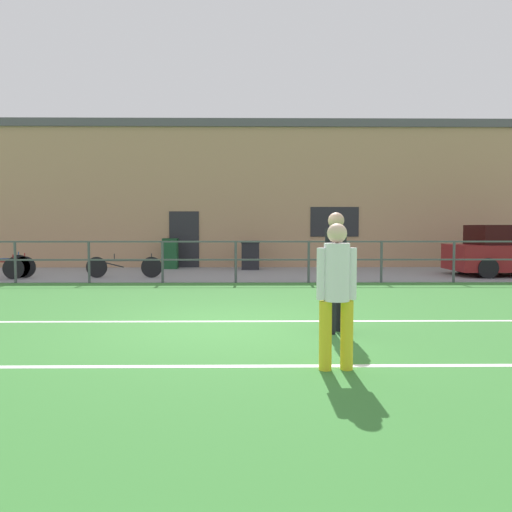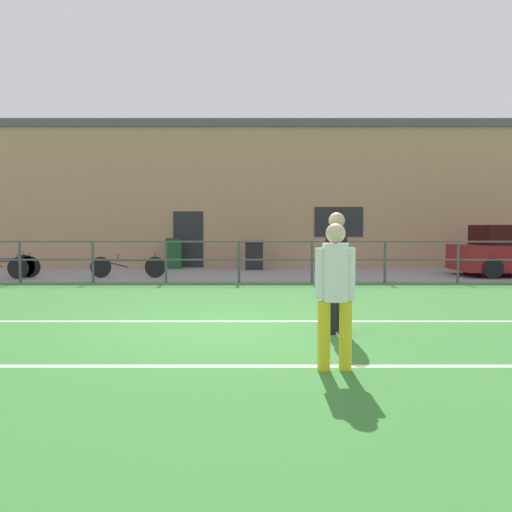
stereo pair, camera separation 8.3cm
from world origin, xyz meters
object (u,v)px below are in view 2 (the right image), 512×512
object	(u,v)px
player_goalkeeper	(334,265)
player_striker	(333,287)
trash_bin_1	(252,255)
trash_bin_0	(172,253)
bicycle_parked_3	(125,267)

from	to	relation	value
player_goalkeeper	player_striker	distance (m)	1.93
player_striker	trash_bin_1	bearing A→B (deg)	-89.76
player_goalkeeper	trash_bin_0	world-z (taller)	player_goalkeeper
trash_bin_1	player_goalkeeper	bearing A→B (deg)	-83.34
player_goalkeeper	trash_bin_1	bearing A→B (deg)	48.60
player_goalkeeper	bicycle_parked_3	xyz separation A→B (m)	(-4.98, 7.67, -0.64)
player_striker	trash_bin_0	xyz separation A→B (m)	(-3.78, 12.76, -0.32)
trash_bin_0	player_striker	bearing A→B (deg)	-73.48
trash_bin_0	trash_bin_1	xyz separation A→B (m)	(2.88, -0.38, -0.04)
bicycle_parked_3	trash_bin_1	world-z (taller)	trash_bin_1
bicycle_parked_3	trash_bin_1	bearing A→B (deg)	36.73
player_striker	trash_bin_0	distance (m)	13.31
player_striker	bicycle_parked_3	distance (m)	10.67
trash_bin_0	trash_bin_1	size ratio (longest dim) A/B	1.08
player_goalkeeper	trash_bin_1	distance (m)	10.56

